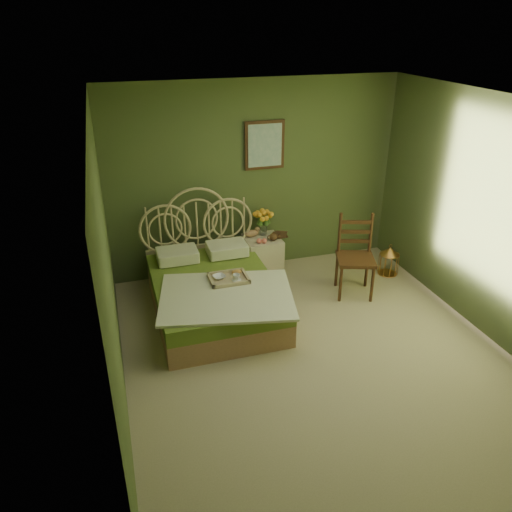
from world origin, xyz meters
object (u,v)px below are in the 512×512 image
object	(u,v)px
bed	(213,291)
birdcage	(389,261)
nightstand	(263,250)
chair	(353,251)

from	to	relation	value
bed	birdcage	xyz separation A→B (m)	(2.56, 0.27, -0.09)
bed	birdcage	distance (m)	2.57
bed	nightstand	bearing A→B (deg)	42.94
nightstand	bed	bearing A→B (deg)	-137.06
chair	birdcage	xyz separation A→B (m)	(0.72, 0.27, -0.38)
bed	chair	size ratio (longest dim) A/B	2.01
birdcage	bed	bearing A→B (deg)	-174.08
bed	chair	xyz separation A→B (m)	(1.83, -0.01, 0.29)
birdcage	nightstand	bearing A→B (deg)	161.55
nightstand	chair	world-z (taller)	chair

